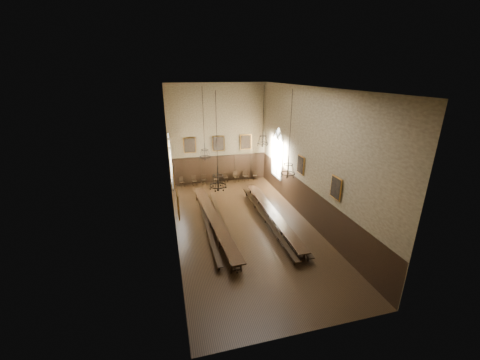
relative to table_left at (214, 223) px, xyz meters
name	(u,v)px	position (x,y,z in m)	size (l,w,h in m)	color
floor	(244,226)	(2.02, -0.22, -0.43)	(9.00, 18.00, 0.02)	black
ceiling	(245,87)	(2.02, -0.22, 8.59)	(9.00, 18.00, 0.02)	black
wall_back	(218,135)	(2.02, 8.79, 4.08)	(9.00, 0.02, 9.00)	#8F7E58
wall_front	(314,235)	(2.02, -9.23, 4.08)	(9.00, 0.02, 9.00)	#8F7E58
wall_left	(171,168)	(-2.49, -0.22, 4.08)	(0.02, 18.00, 9.00)	#8F7E58
wall_right	(310,158)	(6.53, -0.22, 4.08)	(0.02, 18.00, 9.00)	#8F7E58
wainscot_panelling	(244,209)	(2.02, -0.22, 0.83)	(9.00, 18.00, 2.50)	black
table_left	(214,223)	(0.00, 0.00, 0.00)	(1.43, 10.80, 0.84)	black
table_right	(272,217)	(4.02, -0.16, -0.02)	(0.85, 10.29, 0.80)	black
bench_left_outer	(207,226)	(-0.48, -0.02, -0.15)	(0.35, 9.58, 0.43)	black
bench_left_inner	(222,224)	(0.50, -0.09, -0.14)	(0.61, 9.70, 0.44)	black
bench_right_inner	(265,219)	(3.55, -0.17, -0.12)	(0.39, 10.59, 0.48)	black
bench_right_outer	(277,216)	(4.50, 0.00, -0.11)	(0.57, 10.70, 0.48)	black
chair_0	(182,184)	(-1.50, 8.27, -0.15)	(0.50, 0.50, 0.89)	black
chair_1	(195,183)	(-0.37, 8.27, -0.15)	(0.46, 0.46, 0.89)	black
chair_2	(204,182)	(0.53, 8.27, -0.13)	(0.45, 0.45, 0.95)	black
chair_3	(216,181)	(1.59, 8.26, -0.16)	(0.38, 0.38, 0.86)	black
chair_4	(226,179)	(2.58, 8.35, -0.15)	(0.44, 0.44, 0.90)	black
chair_5	(236,179)	(3.55, 8.26, -0.12)	(0.53, 0.53, 1.00)	black
chair_6	(245,178)	(4.50, 8.29, -0.12)	(0.55, 0.55, 1.01)	black
chair_7	(255,177)	(5.46, 8.29, -0.14)	(0.47, 0.47, 0.92)	black
chandelier_back_left	(205,152)	(-0.14, 2.06, 4.33)	(0.77, 0.77, 4.74)	black
chandelier_back_right	(263,139)	(4.23, 2.77, 4.81)	(0.82, 0.82, 4.20)	black
chandelier_front_left	(218,180)	(-0.10, -2.47, 3.91)	(0.92, 0.92, 5.16)	black
chandelier_front_right	(288,168)	(3.99, -2.42, 4.24)	(0.86, 0.86, 4.81)	black
portrait_back_0	(190,145)	(-0.58, 8.66, 3.28)	(1.10, 0.12, 1.40)	#C2842E
portrait_back_1	(218,144)	(2.02, 8.66, 3.28)	(1.10, 0.12, 1.40)	#C2842E
portrait_back_2	(246,142)	(4.62, 8.66, 3.28)	(1.10, 0.12, 1.40)	#C2842E
portrait_left_0	(173,175)	(-2.36, 0.78, 3.28)	(0.12, 1.00, 1.30)	#C2842E
portrait_left_1	(178,205)	(-2.36, -3.72, 3.28)	(0.12, 1.00, 1.30)	#C2842E
portrait_right_0	(301,165)	(6.40, 0.78, 3.28)	(0.12, 1.00, 1.30)	#C2842E
portrait_right_1	(336,188)	(6.40, -3.72, 3.28)	(0.12, 1.00, 1.30)	#C2842E
window_right	(277,153)	(6.45, 5.28, 2.98)	(0.20, 2.20, 4.60)	white
window_left	(170,160)	(-2.41, 5.28, 2.98)	(0.20, 2.20, 4.60)	white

